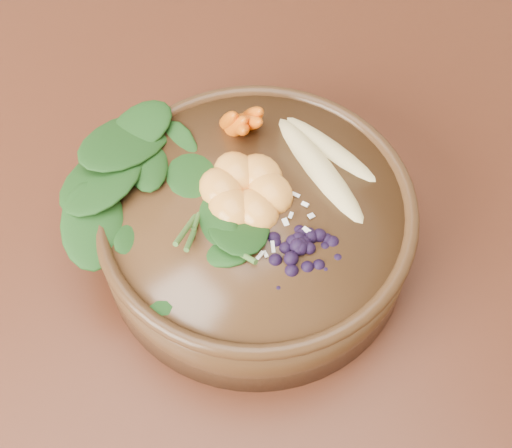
{
  "coord_description": "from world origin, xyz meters",
  "views": [
    {
      "loc": [
        -0.1,
        -0.46,
        1.44
      ],
      "look_at": [
        0.11,
        -0.12,
        0.8
      ],
      "focal_mm": 50.0,
      "sensor_mm": 36.0,
      "label": 1
    }
  ],
  "objects_px": {
    "kale_heap": "(175,172)",
    "dining_table": "(133,259)",
    "stoneware_bowl": "(256,229)",
    "mandarin_cluster": "(246,181)",
    "banana_halves": "(326,149)",
    "carrot_cluster": "(250,97)",
    "blueberry_pile": "(302,238)"
  },
  "relations": [
    {
      "from": "stoneware_bowl",
      "to": "carrot_cluster",
      "type": "height_order",
      "value": "carrot_cluster"
    },
    {
      "from": "kale_heap",
      "to": "blueberry_pile",
      "type": "relative_size",
      "value": 1.42
    },
    {
      "from": "dining_table",
      "to": "banana_halves",
      "type": "xyz_separation_m",
      "value": [
        0.2,
        -0.1,
        0.2
      ]
    },
    {
      "from": "dining_table",
      "to": "banana_halves",
      "type": "bearing_deg",
      "value": -26.6
    },
    {
      "from": "banana_halves",
      "to": "blueberry_pile",
      "type": "xyz_separation_m",
      "value": [
        -0.08,
        -0.08,
        0.01
      ]
    },
    {
      "from": "carrot_cluster",
      "to": "banana_halves",
      "type": "bearing_deg",
      "value": -66.94
    },
    {
      "from": "stoneware_bowl",
      "to": "kale_heap",
      "type": "distance_m",
      "value": 0.11
    },
    {
      "from": "dining_table",
      "to": "mandarin_cluster",
      "type": "relative_size",
      "value": 15.36
    },
    {
      "from": "kale_heap",
      "to": "mandarin_cluster",
      "type": "bearing_deg",
      "value": -36.19
    },
    {
      "from": "carrot_cluster",
      "to": "mandarin_cluster",
      "type": "xyz_separation_m",
      "value": [
        -0.05,
        -0.07,
        -0.03
      ]
    },
    {
      "from": "banana_halves",
      "to": "blueberry_pile",
      "type": "relative_size",
      "value": 1.24
    },
    {
      "from": "dining_table",
      "to": "stoneware_bowl",
      "type": "xyz_separation_m",
      "value": [
        0.11,
        -0.12,
        0.14
      ]
    },
    {
      "from": "carrot_cluster",
      "to": "mandarin_cluster",
      "type": "relative_size",
      "value": 0.87
    },
    {
      "from": "banana_halves",
      "to": "mandarin_cluster",
      "type": "xyz_separation_m",
      "value": [
        -0.09,
        0.01,
        0.0
      ]
    },
    {
      "from": "dining_table",
      "to": "blueberry_pile",
      "type": "xyz_separation_m",
      "value": [
        0.12,
        -0.18,
        0.2
      ]
    },
    {
      "from": "carrot_cluster",
      "to": "mandarin_cluster",
      "type": "bearing_deg",
      "value": -129.81
    },
    {
      "from": "blueberry_pile",
      "to": "kale_heap",
      "type": "bearing_deg",
      "value": 117.4
    },
    {
      "from": "dining_table",
      "to": "carrot_cluster",
      "type": "bearing_deg",
      "value": -7.92
    },
    {
      "from": "banana_halves",
      "to": "mandarin_cluster",
      "type": "bearing_deg",
      "value": 170.25
    },
    {
      "from": "carrot_cluster",
      "to": "banana_halves",
      "type": "height_order",
      "value": "carrot_cluster"
    },
    {
      "from": "dining_table",
      "to": "mandarin_cluster",
      "type": "height_order",
      "value": "mandarin_cluster"
    },
    {
      "from": "kale_heap",
      "to": "blueberry_pile",
      "type": "xyz_separation_m",
      "value": [
        0.07,
        -0.13,
        -0.0
      ]
    },
    {
      "from": "carrot_cluster",
      "to": "dining_table",
      "type": "bearing_deg",
      "value": 166.48
    },
    {
      "from": "carrot_cluster",
      "to": "mandarin_cluster",
      "type": "height_order",
      "value": "carrot_cluster"
    },
    {
      "from": "dining_table",
      "to": "kale_heap",
      "type": "xyz_separation_m",
      "value": [
        0.05,
        -0.05,
        0.21
      ]
    },
    {
      "from": "stoneware_bowl",
      "to": "mandarin_cluster",
      "type": "relative_size",
      "value": 3.15
    },
    {
      "from": "stoneware_bowl",
      "to": "dining_table",
      "type": "bearing_deg",
      "value": 133.63
    },
    {
      "from": "kale_heap",
      "to": "stoneware_bowl",
      "type": "bearing_deg",
      "value": -47.54
    },
    {
      "from": "kale_heap",
      "to": "dining_table",
      "type": "bearing_deg",
      "value": 134.94
    },
    {
      "from": "dining_table",
      "to": "blueberry_pile",
      "type": "bearing_deg",
      "value": -56.66
    },
    {
      "from": "blueberry_pile",
      "to": "stoneware_bowl",
      "type": "bearing_deg",
      "value": 98.46
    },
    {
      "from": "dining_table",
      "to": "blueberry_pile",
      "type": "distance_m",
      "value": 0.3
    }
  ]
}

